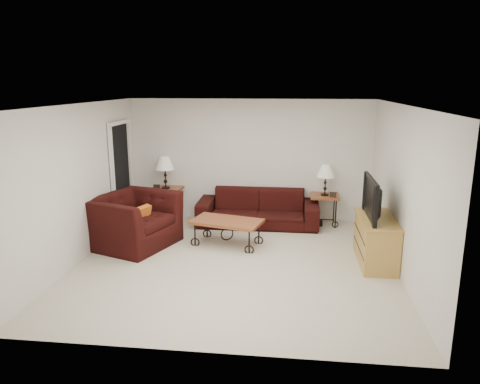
# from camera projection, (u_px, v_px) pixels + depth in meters

# --- Properties ---
(ground) EXTENTS (5.00, 5.00, 0.00)m
(ground) POSITION_uv_depth(u_px,v_px,m) (235.00, 262.00, 7.24)
(ground) COLOR beige
(ground) RESTS_ON ground
(wall_back) EXTENTS (5.00, 0.02, 2.50)m
(wall_back) POSITION_uv_depth(u_px,v_px,m) (250.00, 160.00, 9.36)
(wall_back) COLOR silver
(wall_back) RESTS_ON ground
(wall_front) EXTENTS (5.00, 0.02, 2.50)m
(wall_front) POSITION_uv_depth(u_px,v_px,m) (203.00, 242.00, 4.54)
(wall_front) COLOR silver
(wall_front) RESTS_ON ground
(wall_left) EXTENTS (0.02, 5.00, 2.50)m
(wall_left) POSITION_uv_depth(u_px,v_px,m) (81.00, 183.00, 7.23)
(wall_left) COLOR silver
(wall_left) RESTS_ON ground
(wall_right) EXTENTS (0.02, 5.00, 2.50)m
(wall_right) POSITION_uv_depth(u_px,v_px,m) (402.00, 191.00, 6.67)
(wall_right) COLOR silver
(wall_right) RESTS_ON ground
(ceiling) EXTENTS (5.00, 5.00, 0.00)m
(ceiling) POSITION_uv_depth(u_px,v_px,m) (235.00, 105.00, 6.65)
(ceiling) COLOR white
(ceiling) RESTS_ON wall_back
(doorway) EXTENTS (0.08, 0.94, 2.04)m
(doorway) POSITION_uv_depth(u_px,v_px,m) (121.00, 176.00, 8.87)
(doorway) COLOR black
(doorway) RESTS_ON ground
(sofa) EXTENTS (2.42, 0.95, 0.71)m
(sofa) POSITION_uv_depth(u_px,v_px,m) (258.00, 208.00, 9.09)
(sofa) COLOR black
(sofa) RESTS_ON ground
(side_table_left) EXTENTS (0.66, 0.66, 0.67)m
(side_table_left) POSITION_uv_depth(u_px,v_px,m) (166.00, 204.00, 9.48)
(side_table_left) COLOR brown
(side_table_left) RESTS_ON ground
(side_table_right) EXTENTS (0.58, 0.58, 0.62)m
(side_table_right) POSITION_uv_depth(u_px,v_px,m) (324.00, 210.00, 9.12)
(side_table_right) COLOR brown
(side_table_right) RESTS_ON ground
(lamp_left) EXTENTS (0.41, 0.41, 0.67)m
(lamp_left) POSITION_uv_depth(u_px,v_px,m) (165.00, 173.00, 9.33)
(lamp_left) COLOR black
(lamp_left) RESTS_ON side_table_left
(lamp_right) EXTENTS (0.36, 0.36, 0.62)m
(lamp_right) POSITION_uv_depth(u_px,v_px,m) (325.00, 180.00, 8.98)
(lamp_right) COLOR black
(lamp_right) RESTS_ON side_table_right
(photo_frame_left) EXTENTS (0.13, 0.03, 0.11)m
(photo_frame_left) POSITION_uv_depth(u_px,v_px,m) (157.00, 187.00, 9.26)
(photo_frame_left) COLOR black
(photo_frame_left) RESTS_ON side_table_left
(photo_frame_right) EXTENTS (0.12, 0.04, 0.10)m
(photo_frame_right) POSITION_uv_depth(u_px,v_px,m) (333.00, 195.00, 8.87)
(photo_frame_right) COLOR black
(photo_frame_right) RESTS_ON side_table_right
(coffee_table) EXTENTS (1.34, 0.94, 0.46)m
(coffee_table) POSITION_uv_depth(u_px,v_px,m) (227.00, 232.00, 7.99)
(coffee_table) COLOR brown
(coffee_table) RESTS_ON ground
(armchair) EXTENTS (1.62, 1.73, 0.90)m
(armchair) POSITION_uv_depth(u_px,v_px,m) (134.00, 221.00, 7.93)
(armchair) COLOR black
(armchair) RESTS_ON ground
(throw_pillow) EXTENTS (0.24, 0.42, 0.41)m
(throw_pillow) POSITION_uv_depth(u_px,v_px,m) (141.00, 218.00, 7.85)
(throw_pillow) COLOR #CE5C1A
(throw_pillow) RESTS_ON armchair
(tv_stand) EXTENTS (0.52, 1.24, 0.75)m
(tv_stand) POSITION_uv_depth(u_px,v_px,m) (376.00, 240.00, 7.17)
(tv_stand) COLOR #BF9747
(tv_stand) RESTS_ON ground
(television) EXTENTS (0.15, 1.11, 0.64)m
(television) POSITION_uv_depth(u_px,v_px,m) (378.00, 198.00, 7.01)
(television) COLOR black
(television) RESTS_ON tv_stand
(backpack) EXTENTS (0.34, 0.29, 0.39)m
(backpack) POSITION_uv_depth(u_px,v_px,m) (317.00, 220.00, 8.86)
(backpack) COLOR black
(backpack) RESTS_ON ground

